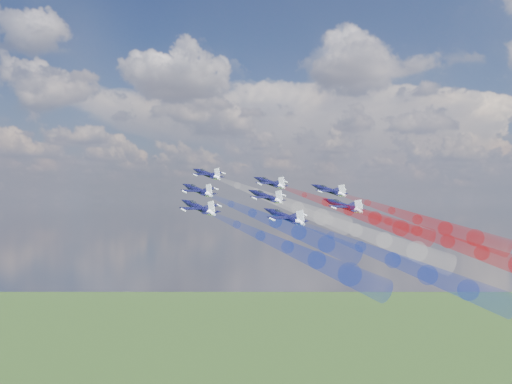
% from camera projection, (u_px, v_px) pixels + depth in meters
% --- Properties ---
extents(jet_lead, '(16.91, 15.41, 7.74)m').
position_uv_depth(jet_lead, '(207.00, 174.00, 161.57)').
color(jet_lead, black).
extents(trail_lead, '(42.90, 22.67, 16.41)m').
position_uv_depth(trail_lead, '(276.00, 200.00, 141.45)').
color(trail_lead, white).
extents(jet_inner_left, '(16.91, 15.41, 7.74)m').
position_uv_depth(jet_inner_left, '(198.00, 190.00, 144.89)').
color(jet_inner_left, black).
extents(trail_inner_left, '(42.90, 22.67, 16.41)m').
position_uv_depth(trail_inner_left, '(275.00, 222.00, 124.77)').
color(trail_inner_left, '#1836D0').
extents(jet_inner_right, '(16.91, 15.41, 7.74)m').
position_uv_depth(jet_inner_right, '(270.00, 183.00, 159.28)').
color(jet_inner_right, black).
extents(trail_inner_right, '(42.90, 22.67, 16.41)m').
position_uv_depth(trail_inner_right, '(349.00, 210.00, 139.16)').
color(trail_inner_right, red).
extents(jet_outer_left, '(16.91, 15.41, 7.74)m').
position_uv_depth(jet_outer_left, '(199.00, 208.00, 128.35)').
color(jet_outer_left, black).
extents(trail_outer_left, '(42.90, 22.67, 16.41)m').
position_uv_depth(trail_outer_left, '(287.00, 247.00, 108.23)').
color(trail_outer_left, '#1836D0').
extents(jet_center_third, '(16.91, 15.41, 7.74)m').
position_uv_depth(jet_center_third, '(266.00, 197.00, 142.58)').
color(jet_center_third, black).
extents(trail_center_third, '(42.90, 22.67, 16.41)m').
position_uv_depth(trail_center_third, '(356.00, 230.00, 122.46)').
color(trail_center_third, white).
extents(jet_outer_right, '(16.91, 15.41, 7.74)m').
position_uv_depth(jet_outer_right, '(329.00, 190.00, 158.48)').
color(jet_outer_right, black).
extents(trail_outer_right, '(42.90, 22.67, 16.41)m').
position_uv_depth(trail_outer_right, '(417.00, 219.00, 138.36)').
color(trail_outer_right, red).
extents(jet_rear_left, '(16.91, 15.41, 7.74)m').
position_uv_depth(jet_rear_left, '(285.00, 217.00, 125.32)').
color(jet_rear_left, black).
extents(trail_rear_left, '(42.90, 22.67, 16.41)m').
position_uv_depth(trail_rear_left, '(393.00, 259.00, 105.20)').
color(trail_rear_left, '#1836D0').
extents(jet_rear_right, '(16.91, 15.41, 7.74)m').
position_uv_depth(jet_rear_right, '(344.00, 206.00, 140.27)').
color(jet_rear_right, black).
extents(trail_rear_right, '(42.90, 22.67, 16.41)m').
position_uv_depth(trail_rear_right, '(448.00, 241.00, 120.16)').
color(trail_rear_right, red).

